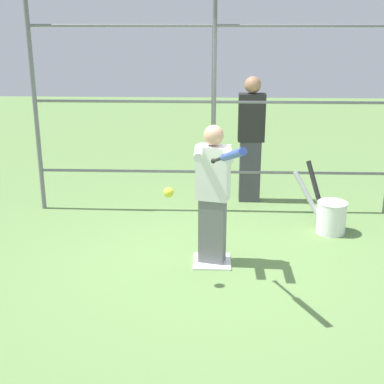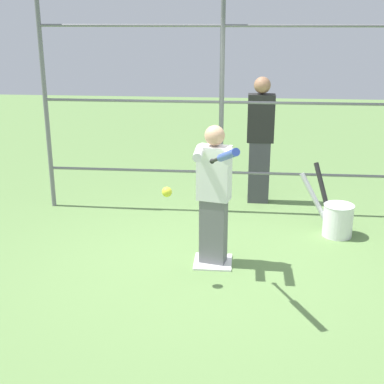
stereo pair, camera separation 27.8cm
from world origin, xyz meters
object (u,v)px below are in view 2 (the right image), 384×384
(batter, at_px, (214,192))
(bystander_behind_fence, at_px, (260,139))
(baseball_bat_swinging, at_px, (226,156))
(softball_in_flight, at_px, (167,192))
(bat_bucket, at_px, (336,218))

(batter, distance_m, bystander_behind_fence, 2.12)
(baseball_bat_swinging, bearing_deg, softball_in_flight, -34.46)
(bat_bucket, bearing_deg, bystander_behind_fence, -51.74)
(baseball_bat_swinging, height_order, softball_in_flight, baseball_bat_swinging)
(batter, height_order, bat_bucket, batter)
(bat_bucket, xyz_separation_m, bystander_behind_fence, (0.90, -1.14, 0.69))
(bat_bucket, height_order, bystander_behind_fence, bystander_behind_fence)
(batter, xyz_separation_m, softball_in_flight, (0.41, 0.49, 0.15))
(batter, bearing_deg, baseball_bat_swinging, 99.06)
(baseball_bat_swinging, relative_size, bat_bucket, 1.05)
(batter, relative_size, bat_bucket, 1.86)
(baseball_bat_swinging, distance_m, bat_bucket, 2.50)
(softball_in_flight, distance_m, bat_bucket, 2.42)
(baseball_bat_swinging, height_order, bat_bucket, baseball_bat_swinging)
(batter, relative_size, softball_in_flight, 15.51)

